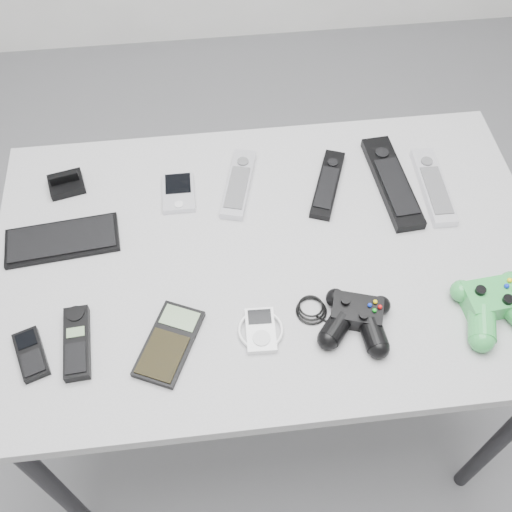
{
  "coord_description": "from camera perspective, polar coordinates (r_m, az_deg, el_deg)",
  "views": [
    {
      "loc": [
        -0.17,
        -0.75,
        1.72
      ],
      "look_at": [
        -0.09,
        -0.08,
        0.77
      ],
      "focal_mm": 42.0,
      "sensor_mm": 36.0,
      "label": 1
    }
  ],
  "objects": [
    {
      "name": "dock_bracket",
      "position": [
        1.36,
        -17.71,
        6.82
      ],
      "size": [
        0.09,
        0.08,
        0.04
      ],
      "primitive_type": "cube",
      "rotation": [
        0.0,
        0.0,
        0.22
      ],
      "color": "black",
      "rests_on": "desk"
    },
    {
      "name": "controller_black",
      "position": [
        1.11,
        9.53,
        -5.81
      ],
      "size": [
        0.25,
        0.2,
        0.04
      ],
      "primitive_type": null,
      "rotation": [
        0.0,
        0.0,
        -0.31
      ],
      "color": "black",
      "rests_on": "desk"
    },
    {
      "name": "cordless_handset",
      "position": [
        1.13,
        -16.7,
        -7.89
      ],
      "size": [
        0.05,
        0.15,
        0.02
      ],
      "primitive_type": "cube",
      "rotation": [
        0.0,
        0.0,
        0.06
      ],
      "color": "black",
      "rests_on": "desk"
    },
    {
      "name": "pda_keyboard",
      "position": [
        1.27,
        -17.97,
        1.48
      ],
      "size": [
        0.23,
        0.12,
        0.01
      ],
      "primitive_type": "cube",
      "rotation": [
        0.0,
        0.0,
        0.09
      ],
      "color": "black",
      "rests_on": "desk"
    },
    {
      "name": "remote_silver_a",
      "position": [
        1.31,
        -1.66,
        6.95
      ],
      "size": [
        0.1,
        0.2,
        0.02
      ],
      "primitive_type": "cube",
      "rotation": [
        0.0,
        0.0,
        -0.26
      ],
      "color": "silver",
      "rests_on": "desk"
    },
    {
      "name": "desk",
      "position": [
        1.26,
        1.42,
        -1.29
      ],
      "size": [
        1.11,
        0.72,
        0.75
      ],
      "color": "gray",
      "rests_on": "floor"
    },
    {
      "name": "mp3_player",
      "position": [
        1.1,
        0.45,
        -7.06
      ],
      "size": [
        0.09,
        0.09,
        0.02
      ],
      "primitive_type": "cube",
      "rotation": [
        0.0,
        0.0,
        -0.04
      ],
      "color": "white",
      "rests_on": "desk"
    },
    {
      "name": "mobile_phone",
      "position": [
        1.15,
        -20.66,
        -8.73
      ],
      "size": [
        0.08,
        0.11,
        0.02
      ],
      "primitive_type": "cube",
      "rotation": [
        0.0,
        0.0,
        0.33
      ],
      "color": "black",
      "rests_on": "desk"
    },
    {
      "name": "controller_green",
      "position": [
        1.19,
        21.93,
        -4.33
      ],
      "size": [
        0.16,
        0.17,
        0.05
      ],
      "primitive_type": null,
      "rotation": [
        0.0,
        0.0,
        0.08
      ],
      "color": "#268B3B",
      "rests_on": "desk"
    },
    {
      "name": "remote_black_b",
      "position": [
        1.34,
        12.83,
        6.94
      ],
      "size": [
        0.08,
        0.26,
        0.02
      ],
      "primitive_type": "cube",
      "rotation": [
        0.0,
        0.0,
        0.07
      ],
      "color": "black",
      "rests_on": "desk"
    },
    {
      "name": "calculator",
      "position": [
        1.1,
        -8.27,
        -8.21
      ],
      "size": [
        0.14,
        0.18,
        0.02
      ],
      "primitive_type": "cube",
      "rotation": [
        0.0,
        0.0,
        -0.43
      ],
      "color": "black",
      "rests_on": "desk"
    },
    {
      "name": "pda",
      "position": [
        1.3,
        -7.4,
        6.03
      ],
      "size": [
        0.07,
        0.11,
        0.02
      ],
      "primitive_type": "cube",
      "rotation": [
        0.0,
        0.0,
        -0.01
      ],
      "color": "silver",
      "rests_on": "desk"
    },
    {
      "name": "remote_black_a",
      "position": [
        1.31,
        6.85,
        6.85
      ],
      "size": [
        0.11,
        0.19,
        0.02
      ],
      "primitive_type": "cube",
      "rotation": [
        0.0,
        0.0,
        -0.36
      ],
      "color": "black",
      "rests_on": "desk"
    },
    {
      "name": "floor",
      "position": [
        1.89,
        2.44,
        -11.3
      ],
      "size": [
        3.5,
        3.5,
        0.0
      ],
      "primitive_type": "plane",
      "color": "slate",
      "rests_on": "ground"
    },
    {
      "name": "remote_silver_b",
      "position": [
        1.36,
        16.53,
        6.45
      ],
      "size": [
        0.06,
        0.22,
        0.02
      ],
      "primitive_type": "cube",
      "rotation": [
        0.0,
        0.0,
        -0.03
      ],
      "color": "silver",
      "rests_on": "desk"
    }
  ]
}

